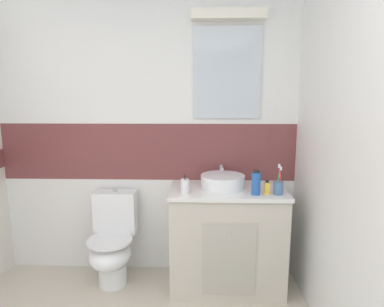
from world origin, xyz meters
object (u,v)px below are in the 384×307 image
at_px(sink_basin, 223,181).
at_px(toilet, 113,242).
at_px(toothbrush_cup, 278,187).
at_px(shampoo_bottle_tall, 256,183).
at_px(perfume_flask_small, 267,187).
at_px(soap_dispenser, 185,186).

xyz_separation_m(sink_basin, toilet, (-0.93, -0.01, -0.54)).
xyz_separation_m(toothbrush_cup, shampoo_bottle_tall, (-0.17, -0.01, 0.03)).
xyz_separation_m(shampoo_bottle_tall, perfume_flask_small, (0.09, 0.02, -0.04)).
bearing_deg(toilet, perfume_flask_small, -7.63).
bearing_deg(toilet, toothbrush_cup, -7.49).
height_order(toilet, perfume_flask_small, perfume_flask_small).
bearing_deg(sink_basin, soap_dispenser, -150.60).
relative_size(shampoo_bottle_tall, perfume_flask_small, 1.71).
height_order(soap_dispenser, shampoo_bottle_tall, shampoo_bottle_tall).
bearing_deg(sink_basin, shampoo_bottle_tall, -39.22).
distance_m(soap_dispenser, shampoo_bottle_tall, 0.54).
xyz_separation_m(toilet, soap_dispenser, (0.63, -0.16, 0.54)).
distance_m(toilet, soap_dispenser, 0.84).
distance_m(toothbrush_cup, shampoo_bottle_tall, 0.17).
bearing_deg(toilet, shampoo_bottle_tall, -8.97).
distance_m(toilet, perfume_flask_small, 1.37).
bearing_deg(perfume_flask_small, soap_dispenser, 179.23).
distance_m(sink_basin, toothbrush_cup, 0.45).
xyz_separation_m(sink_basin, shampoo_bottle_tall, (0.24, -0.19, 0.03)).
bearing_deg(perfume_flask_small, toothbrush_cup, -5.40).
height_order(sink_basin, toothbrush_cup, toothbrush_cup).
xyz_separation_m(toilet, toothbrush_cup, (1.33, -0.18, 0.55)).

